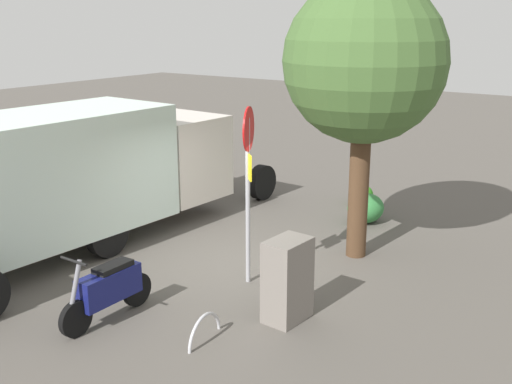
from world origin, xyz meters
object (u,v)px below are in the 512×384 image
Objects in this scene: box_truck_near at (96,166)px; street_tree at (365,63)px; bike_rack_hoop at (205,340)px; motorcycle at (109,288)px; stop_sign at (248,168)px; utility_cabinet at (287,280)px.

street_tree is at bearing -62.67° from box_truck_near.
street_tree is at bearing 175.69° from bike_rack_hoop.
motorcycle is 1.75m from bike_rack_hoop.
street_tree reaches higher than stop_sign.
box_truck_near reaches higher than utility_cabinet.
stop_sign is at bearing -87.53° from box_truck_near.
box_truck_near is at bearing -114.72° from bike_rack_hoop.
utility_cabinet reaches higher than bike_rack_hoop.
stop_sign is (0.04, 3.92, 0.52)m from box_truck_near.
motorcycle is 0.34× the size of street_tree.
bike_rack_hoop is (4.34, -0.33, -3.76)m from street_tree.
stop_sign is 2.98m from street_tree.
stop_sign is at bearing -24.07° from street_tree.
street_tree is (-4.66, 1.97, 3.24)m from motorcycle.
utility_cabinet is (3.08, 0.31, -3.10)m from street_tree.
motorcycle reaches higher than bike_rack_hoop.
street_tree is at bearing 155.93° from stop_sign.
utility_cabinet is 1.55m from bike_rack_hoop.
utility_cabinet is at bearing 124.86° from motorcycle.
bike_rack_hoop is at bearing -111.62° from box_truck_near.
bike_rack_hoop is at bearing -26.94° from utility_cabinet.
box_truck_near is at bearing -65.78° from street_tree.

